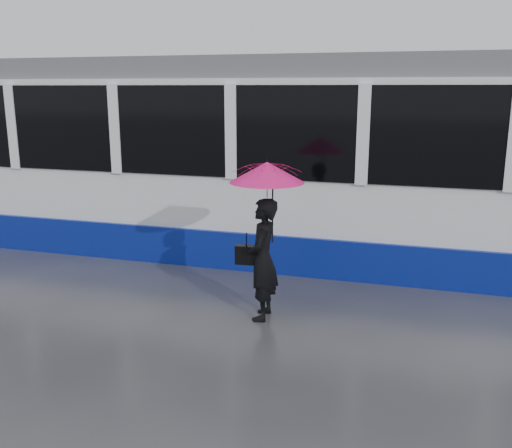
% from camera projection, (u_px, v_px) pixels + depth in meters
% --- Properties ---
extents(ground, '(90.00, 90.00, 0.00)m').
position_uv_depth(ground, '(209.00, 297.00, 8.00)').
color(ground, '#2D2C32').
rests_on(ground, ground).
extents(rails, '(34.00, 1.51, 0.02)m').
position_uv_depth(rails, '(260.00, 249.00, 10.33)').
color(rails, '#3F3D38').
rests_on(rails, ground).
extents(tram, '(26.00, 2.56, 3.35)m').
position_uv_depth(tram, '(176.00, 156.00, 10.40)').
color(tram, white).
rests_on(tram, ground).
extents(woman, '(0.42, 0.60, 1.55)m').
position_uv_depth(woman, '(263.00, 259.00, 7.11)').
color(woman, black).
rests_on(woman, ground).
extents(umbrella, '(0.99, 0.99, 1.05)m').
position_uv_depth(umbrella, '(267.00, 187.00, 6.88)').
color(umbrella, '#F31465').
rests_on(umbrella, ground).
extents(handbag, '(0.29, 0.15, 0.42)m').
position_uv_depth(handbag, '(246.00, 255.00, 7.18)').
color(handbag, black).
rests_on(handbag, ground).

